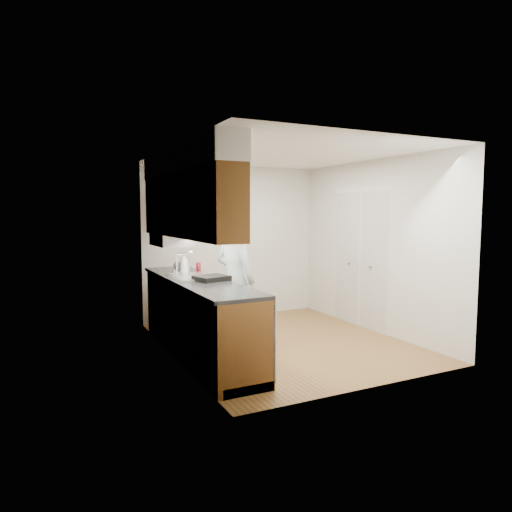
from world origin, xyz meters
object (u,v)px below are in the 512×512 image
(person, at_px, (235,271))
(soap_bottle_b, at_px, (187,265))
(soap_bottle_c, at_px, (178,263))
(dish_rack, at_px, (212,278))
(steel_can, at_px, (181,266))
(soda_can, at_px, (198,267))
(soap_bottle_a, at_px, (184,263))

(person, height_order, soap_bottle_b, person)
(soap_bottle_c, bearing_deg, dish_rack, -87.58)
(steel_can, bearing_deg, soap_bottle_b, -48.97)
(soap_bottle_b, bearing_deg, person, -52.86)
(person, xyz_separation_m, dish_rack, (-0.45, -0.34, -0.02))
(soap_bottle_c, height_order, soda_can, soap_bottle_c)
(soap_bottle_a, bearing_deg, soap_bottle_b, 64.16)
(dish_rack, bearing_deg, steel_can, 80.29)
(person, bearing_deg, soap_bottle_b, 15.10)
(soda_can, height_order, steel_can, steel_can)
(person, relative_size, dish_rack, 5.29)
(person, xyz_separation_m, steel_can, (-0.52, 0.67, 0.01))
(person, distance_m, soap_bottle_c, 1.01)
(dish_rack, bearing_deg, soda_can, 67.26)
(soap_bottle_c, relative_size, soda_can, 1.43)
(soap_bottle_b, relative_size, steel_can, 1.47)
(dish_rack, bearing_deg, soap_bottle_c, 78.74)
(soap_bottle_c, xyz_separation_m, dish_rack, (0.05, -1.21, -0.06))
(soap_bottle_c, bearing_deg, soda_can, -58.97)
(soap_bottle_a, distance_m, dish_rack, 0.75)
(person, bearing_deg, dish_rack, 104.94)
(soap_bottle_b, bearing_deg, soap_bottle_a, -115.84)
(soap_bottle_b, bearing_deg, dish_rack, -89.42)
(person, relative_size, soap_bottle_c, 11.51)
(soap_bottle_c, xyz_separation_m, steel_can, (-0.02, -0.20, -0.02))
(soap_bottle_b, xyz_separation_m, dish_rack, (0.01, -0.94, -0.06))
(steel_can, bearing_deg, person, -52.44)
(soap_bottle_b, distance_m, soap_bottle_c, 0.28)
(steel_can, bearing_deg, soap_bottle_c, 84.80)
(soap_bottle_c, distance_m, dish_rack, 1.22)
(soap_bottle_a, relative_size, soda_can, 2.30)
(person, xyz_separation_m, soap_bottle_c, (-0.50, 0.88, 0.04))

